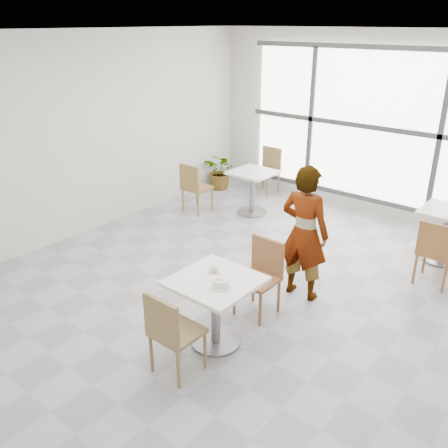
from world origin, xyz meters
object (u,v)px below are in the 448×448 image
Objects in this scene: bg_chair_left_far at (268,167)px; chair_near at (171,330)px; coffee_cup at (213,269)px; person at (304,233)px; main_table at (215,299)px; bg_table_left at (253,186)px; chair_far at (262,272)px; bg_table_right at (446,228)px; bg_chair_left_near at (194,185)px; oatmeal_bowl at (221,283)px; bg_chair_right_near at (436,249)px; plant_left at (221,171)px.

chair_near is at bearing -64.48° from bg_chair_left_far.
coffee_cup is 0.10× the size of person.
main_table is 1.07× the size of bg_table_left.
chair_near is 1.42m from chair_far.
coffee_cup reaches higher than bg_table_right.
bg_chair_left_near reaches higher than bg_table_right.
coffee_cup reaches higher than main_table.
main_table is at bearing -59.09° from bg_table_left.
chair_far is 0.53× the size of person.
oatmeal_bowl is at bearing -35.70° from coffee_cup.
bg_chair_right_near is (3.22, -0.53, 0.01)m from bg_table_left.
coffee_cup is at bearing -61.92° from bg_chair_left_far.
chair_near reaches higher than bg_table_left.
person is at bearing -94.72° from chair_near.
chair_far is at bearing -56.07° from bg_chair_left_far.
plant_left is at bearing -70.00° from bg_chair_left_near.
bg_table_left is 1.00m from bg_chair_left_near.
main_table is at bearing 79.84° from person.
bg_table_left is at bearing -141.22° from bg_chair_left_near.
chair_near is at bearing -106.51° from bg_table_right.
chair_near and bg_chair_left_far have the same top height.
person is (0.17, 1.39, 0.30)m from main_table.
chair_far is at bearing 90.10° from main_table.
chair_far is at bearing 54.42° from bg_chair_right_near.
main_table is 0.63m from chair_near.
chair_far is 0.93m from oatmeal_bowl.
oatmeal_bowl is at bearing 66.38° from bg_chair_right_near.
bg_chair_left_far is 3.99m from bg_chair_right_near.
chair_near and chair_far have the same top height.
bg_chair_right_near reaches higher than coffee_cup.
chair_far is 3.20m from bg_chair_left_near.
coffee_cup is 3.59m from bg_table_right.
main_table is 3.70m from bg_chair_left_near.
chair_near is at bearing -89.82° from chair_far.
chair_near is 2.05m from person.
bg_table_left is 3.11m from bg_table_right.
person is 2.31m from bg_table_right.
chair_near is at bearing -54.71° from plant_left.
bg_chair_right_near is (1.32, 1.84, 0.00)m from chair_far.
oatmeal_bowl is 0.30m from coffee_cup.
person is at bearing 73.99° from chair_far.
bg_chair_left_far is at bearing -23.93° from bg_chair_right_near.
chair_far is 1.16× the size of bg_table_left.
bg_table_left is 1.42m from plant_left.
bg_table_right is (1.32, 3.32, -0.29)m from coffee_cup.
plant_left is (-3.15, 3.03, -0.14)m from chair_far.
main_table is 0.92× the size of bg_chair_left_far.
bg_chair_left_near is at bearing 136.53° from main_table.
bg_table_right is 1.04× the size of plant_left.
bg_table_left is (-1.79, 3.07, -0.29)m from coffee_cup.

